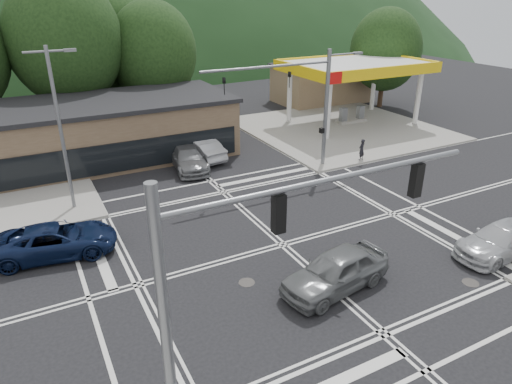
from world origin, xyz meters
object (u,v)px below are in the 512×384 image
car_blue_west (56,240)px  car_silver_east (502,240)px  car_grey_center (336,271)px  car_queue_a (200,149)px  car_northbound (188,158)px  pedestrian (362,150)px  car_queue_b (181,128)px

car_blue_west → car_silver_east: (18.58, -9.70, -0.03)m
car_grey_center → car_queue_a: size_ratio=1.04×
car_queue_a → car_northbound: (-1.50, -1.45, -0.04)m
car_grey_center → car_northbound: (-0.59, 16.13, -0.10)m
car_blue_west → pedestrian: bearing=-71.9°
pedestrian → car_silver_east: bearing=58.9°
car_queue_a → car_grey_center: bearing=77.6°
car_blue_west → car_queue_b: size_ratio=1.11×
car_grey_center → car_silver_east: size_ratio=0.99×
car_blue_west → car_queue_a: (10.88, 9.30, 0.04)m
car_blue_west → car_queue_b: car_queue_b is taller
car_queue_b → car_queue_a: bearing=78.8°
car_silver_east → car_queue_b: 25.63m
car_silver_east → car_grey_center: bearing=-100.2°
car_silver_east → car_northbound: size_ratio=0.97×
car_silver_east → pedestrian: pedestrian is taller
car_silver_east → car_blue_west: bearing=-118.4°
car_blue_west → car_grey_center: (9.98, -8.28, 0.09)m
car_northbound → pedestrian: bearing=-14.4°
car_grey_center → car_queue_b: bearing=167.6°
car_silver_east → pedestrian: 13.21m
pedestrian → car_grey_center: bearing=25.8°
car_grey_center → car_queue_a: 17.60m
car_northbound → car_queue_b: bearing=81.3°
car_queue_b → car_northbound: (-2.00, -7.05, -0.09)m
car_silver_east → car_queue_b: bearing=-164.5°
car_northbound → pedestrian: 12.44m
car_blue_west → car_queue_b: bearing=-28.2°
car_queue_a → pedestrian: 11.73m
car_silver_east → car_queue_a: (-7.69, 19.00, 0.06)m
car_grey_center → car_queue_b: 23.22m
car_northbound → pedestrian: (11.58, -4.55, 0.17)m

